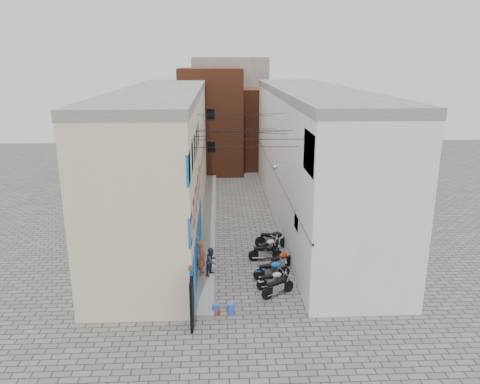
{
  "coord_description": "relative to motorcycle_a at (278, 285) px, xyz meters",
  "views": [
    {
      "loc": [
        -1.32,
        -17.86,
        10.83
      ],
      "look_at": [
        -0.05,
        9.56,
        3.0
      ],
      "focal_mm": 35.0,
      "sensor_mm": 36.0,
      "label": 1
    }
  ],
  "objects": [
    {
      "name": "ground",
      "position": [
        -1.4,
        -2.05,
        -0.54
      ],
      "size": [
        90.0,
        90.0,
        0.0
      ],
      "primitive_type": "plane",
      "color": "#5C5956",
      "rests_on": "ground"
    },
    {
      "name": "water_jug_far",
      "position": [
        -2.95,
        -1.55,
        -0.3
      ],
      "size": [
        0.37,
        0.37,
        0.47
      ],
      "primitive_type": "cylinder",
      "rotation": [
        0.0,
        0.0,
        -0.27
      ],
      "color": "blue",
      "rests_on": "ground"
    },
    {
      "name": "red_crate",
      "position": [
        -2.95,
        -1.55,
        -0.42
      ],
      "size": [
        0.42,
        0.34,
        0.24
      ],
      "primitive_type": "cube",
      "rotation": [
        0.0,
        0.0,
        0.15
      ],
      "color": "#A21F0B",
      "rests_on": "ground"
    },
    {
      "name": "person_a",
      "position": [
        -3.66,
        1.95,
        0.63
      ],
      "size": [
        0.49,
        0.7,
        1.83
      ],
      "primitive_type": "imported",
      "rotation": [
        0.0,
        0.0,
        1.65
      ],
      "color": "#9D5A39",
      "rests_on": "plinth"
    },
    {
      "name": "building_right",
      "position": [
        3.59,
        10.94,
        3.97
      ],
      "size": [
        5.94,
        26.0,
        9.0
      ],
      "color": "white",
      "rests_on": "ground"
    },
    {
      "name": "far_shopfront",
      "position": [
        -1.4,
        23.15,
        0.66
      ],
      "size": [
        2.0,
        0.3,
        2.4
      ],
      "primitive_type": "cube",
      "color": "black",
      "rests_on": "ground"
    },
    {
      "name": "motorcycle_f",
      "position": [
        0.01,
        4.73,
        0.02
      ],
      "size": [
        1.87,
        1.7,
        1.12
      ],
      "primitive_type": null,
      "rotation": [
        0.0,
        0.0,
        -0.88
      ],
      "color": "#B7B8BC",
      "rests_on": "ground"
    },
    {
      "name": "motorcycle_c",
      "position": [
        -0.1,
        1.75,
        0.02
      ],
      "size": [
        2.01,
        0.94,
        1.12
      ],
      "primitive_type": null,
      "rotation": [
        0.0,
        0.0,
        -1.39
      ],
      "color": "#0B55AF",
      "rests_on": "ground"
    },
    {
      "name": "building_far_concrete",
      "position": [
        -1.4,
        31.95,
        4.96
      ],
      "size": [
        8.0,
        5.0,
        11.0
      ],
      "primitive_type": "cube",
      "color": "slate",
      "rests_on": "ground"
    },
    {
      "name": "plinth",
      "position": [
        -3.45,
        10.95,
        -0.41
      ],
      "size": [
        0.9,
        26.0,
        0.25
      ],
      "primitive_type": "cube",
      "color": "slate",
      "rests_on": "ground"
    },
    {
      "name": "motorcycle_e",
      "position": [
        -0.19,
        3.98,
        0.03
      ],
      "size": [
        1.95,
        0.65,
        1.12
      ],
      "primitive_type": null,
      "rotation": [
        0.0,
        0.0,
        -1.59
      ],
      "color": "black",
      "rests_on": "ground"
    },
    {
      "name": "building_far_brick_right",
      "position": [
        1.6,
        27.95,
        3.46
      ],
      "size": [
        5.0,
        6.0,
        8.0
      ],
      "primitive_type": "cube",
      "color": "brown",
      "rests_on": "ground"
    },
    {
      "name": "person_b",
      "position": [
        -3.16,
        1.91,
        0.44
      ],
      "size": [
        0.83,
        0.89,
        1.45
      ],
      "primitive_type": "imported",
      "rotation": [
        0.0,
        0.0,
        1.03
      ],
      "color": "#2B3241",
      "rests_on": "plinth"
    },
    {
      "name": "building_far_brick_left",
      "position": [
        -3.4,
        25.95,
        4.46
      ],
      "size": [
        6.0,
        6.0,
        10.0
      ],
      "primitive_type": "cube",
      "color": "brown",
      "rests_on": "ground"
    },
    {
      "name": "motorcycle_d",
      "position": [
        0.5,
        2.88,
        0.01
      ],
      "size": [
        1.82,
        1.65,
        1.09
      ],
      "primitive_type": null,
      "rotation": [
        0.0,
        0.0,
        -0.88
      ],
      "color": "#A2270B",
      "rests_on": "ground"
    },
    {
      "name": "motorcycle_b",
      "position": [
        -0.14,
        0.75,
        -0.04
      ],
      "size": [
        1.8,
        0.96,
        0.99
      ],
      "primitive_type": null,
      "rotation": [
        0.0,
        0.0,
        -1.31
      ],
      "color": "silver",
      "rests_on": "ground"
    },
    {
      "name": "motorcycle_g",
      "position": [
        0.43,
        5.8,
        0.09
      ],
      "size": [
        2.22,
        0.92,
        1.25
      ],
      "primitive_type": null,
      "rotation": [
        0.0,
        0.0,
        -1.68
      ],
      "color": "black",
      "rests_on": "ground"
    },
    {
      "name": "water_jug_near",
      "position": [
        -2.29,
        -1.55,
        -0.29
      ],
      "size": [
        0.41,
        0.41,
        0.49
      ],
      "primitive_type": "cylinder",
      "rotation": [
        0.0,
        0.0,
        0.38
      ],
      "color": "blue",
      "rests_on": "ground"
    },
    {
      "name": "building_left",
      "position": [
        -6.38,
        10.9,
        3.96
      ],
      "size": [
        5.1,
        27.0,
        9.0
      ],
      "color": "beige",
      "rests_on": "ground"
    },
    {
      "name": "motorcycle_a",
      "position": [
        0.0,
        0.0,
        0.0
      ],
      "size": [
        1.88,
        1.47,
        1.07
      ],
      "primitive_type": null,
      "rotation": [
        0.0,
        0.0,
        -1.02
      ],
      "color": "black",
      "rests_on": "ground"
    },
    {
      "name": "overhead_wires",
      "position": [
        -1.4,
        5.59,
        6.59
      ],
      "size": [
        5.8,
        13.02,
        1.32
      ],
      "color": "black",
      "rests_on": "ground"
    }
  ]
}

